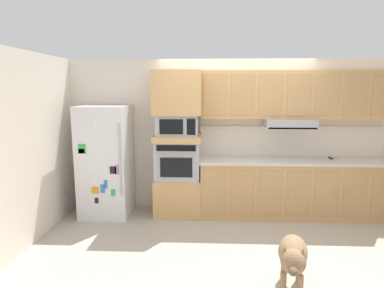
{
  "coord_description": "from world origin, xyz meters",
  "views": [
    {
      "loc": [
        -0.47,
        -4.32,
        2.01
      ],
      "look_at": [
        -0.68,
        0.39,
        1.22
      ],
      "focal_mm": 30.32,
      "sensor_mm": 36.0,
      "label": 1
    }
  ],
  "objects_px": {
    "built_in_oven": "(178,160)",
    "screwdriver": "(331,158)",
    "dog": "(293,256)",
    "refrigerator": "(106,161)",
    "microwave": "(178,125)"
  },
  "relations": [
    {
      "from": "dog",
      "to": "microwave",
      "type": "bearing_deg",
      "value": -133.61
    },
    {
      "from": "refrigerator",
      "to": "microwave",
      "type": "height_order",
      "value": "refrigerator"
    },
    {
      "from": "refrigerator",
      "to": "built_in_oven",
      "type": "height_order",
      "value": "refrigerator"
    },
    {
      "from": "built_in_oven",
      "to": "screwdriver",
      "type": "bearing_deg",
      "value": 1.66
    },
    {
      "from": "refrigerator",
      "to": "built_in_oven",
      "type": "relative_size",
      "value": 2.51
    },
    {
      "from": "built_in_oven",
      "to": "microwave",
      "type": "distance_m",
      "value": 0.56
    },
    {
      "from": "screwdriver",
      "to": "built_in_oven",
      "type": "bearing_deg",
      "value": -178.34
    },
    {
      "from": "dog",
      "to": "refrigerator",
      "type": "bearing_deg",
      "value": -115.06
    },
    {
      "from": "built_in_oven",
      "to": "dog",
      "type": "height_order",
      "value": "built_in_oven"
    },
    {
      "from": "refrigerator",
      "to": "dog",
      "type": "distance_m",
      "value": 3.22
    },
    {
      "from": "refrigerator",
      "to": "screwdriver",
      "type": "relative_size",
      "value": 11.68
    },
    {
      "from": "refrigerator",
      "to": "microwave",
      "type": "distance_m",
      "value": 1.29
    },
    {
      "from": "microwave",
      "to": "screwdriver",
      "type": "height_order",
      "value": "microwave"
    },
    {
      "from": "built_in_oven",
      "to": "dog",
      "type": "relative_size",
      "value": 0.77
    },
    {
      "from": "refrigerator",
      "to": "dog",
      "type": "relative_size",
      "value": 1.93
    }
  ]
}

